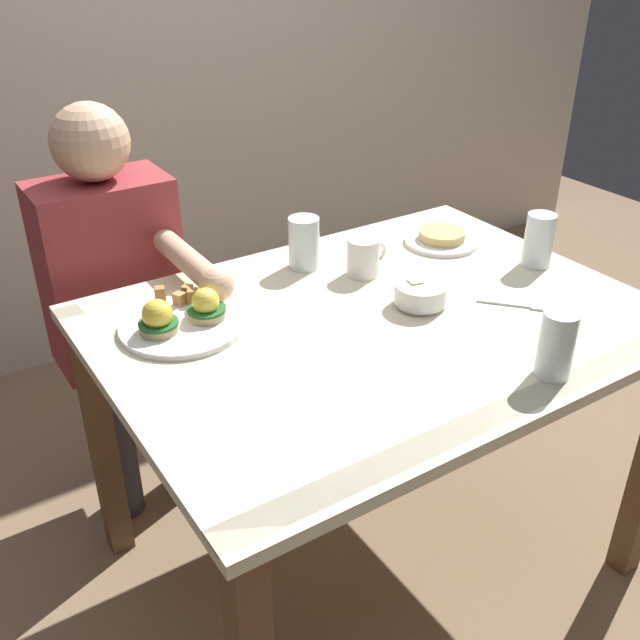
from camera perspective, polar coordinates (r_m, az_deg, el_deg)
ground_plane at (r=2.08m, az=3.75°, el=-17.90°), size 6.00×6.00×0.00m
dining_table at (r=1.67m, az=4.45°, el=-2.96°), size 1.20×0.90×0.74m
eggs_benedict_plate at (r=1.58m, az=-10.85°, el=0.07°), size 0.27×0.27×0.09m
fruit_bowl at (r=1.65m, az=7.90°, el=2.02°), size 0.12×0.12×0.06m
coffee_mug at (r=1.78m, az=3.47°, el=5.08°), size 0.11×0.08×0.09m
fork at (r=1.71m, az=15.19°, el=1.15°), size 0.12×0.13×0.00m
water_glass_near at (r=1.45m, az=18.06°, el=-2.17°), size 0.07×0.07×0.14m
water_glass_far at (r=1.90m, az=16.82°, el=5.77°), size 0.07×0.07×0.14m
water_glass_extra at (r=1.81m, az=-1.34°, el=5.80°), size 0.08×0.08×0.13m
side_plate at (r=2.00m, az=9.55°, el=6.34°), size 0.20×0.20×0.04m
diner_person at (r=1.98m, az=-15.59°, el=2.03°), size 0.34×0.54×1.14m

